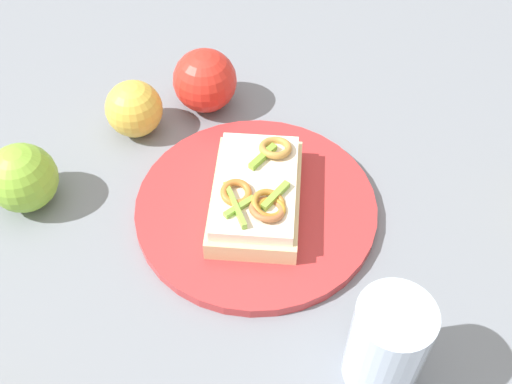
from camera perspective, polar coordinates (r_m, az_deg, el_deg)
ground_plane at (r=0.69m, az=-0.00°, el=-1.76°), size 2.00×2.00×0.00m
plate at (r=0.68m, az=-0.00°, el=-1.42°), size 0.26×0.26×0.01m
sandwich at (r=0.66m, az=0.05°, el=-0.10°), size 0.14×0.17×0.05m
apple_1 at (r=0.76m, az=-11.06°, el=7.46°), size 0.09×0.09×0.07m
apple_2 at (r=0.71m, az=-20.52°, el=1.21°), size 0.10×0.10×0.08m
apple_3 at (r=0.78m, az=-4.68°, el=10.09°), size 0.11×0.11×0.08m
drinking_glass at (r=0.55m, az=11.87°, el=-13.43°), size 0.07×0.07×0.10m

